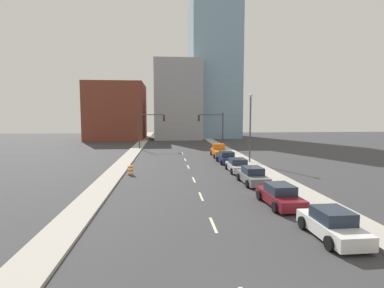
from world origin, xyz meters
The scene contains 21 objects.
sidewalk_left centered at (-8.07, 50.27, 0.09)m, with size 2.11×100.55×0.18m.
sidewalk_right centered at (8.07, 50.27, 0.09)m, with size 2.11×100.55×0.18m.
lane_stripe_at_9m centered at (0.00, 9.36, 0.00)m, with size 0.16×2.40×0.01m, color beige.
lane_stripe_at_15m centered at (0.00, 15.31, 0.00)m, with size 0.16×2.40×0.01m, color beige.
lane_stripe_at_21m centered at (0.00, 21.30, 0.00)m, with size 0.16×2.40×0.01m, color beige.
lane_stripe_at_29m centered at (0.00, 28.56, 0.00)m, with size 0.16×2.40×0.01m, color beige.
lane_stripe_at_34m centered at (0.00, 34.38, 0.00)m, with size 0.16×2.40×0.01m, color beige.
lane_stripe_at_41m centered at (0.00, 41.30, 0.00)m, with size 0.16×2.40×0.01m, color beige.
building_brick_left centered at (-15.20, 72.17, 7.12)m, with size 14.00×16.00×14.23m.
building_office_center centered at (0.49, 76.17, 10.04)m, with size 12.00×20.00×20.08m.
building_glass_right centered at (10.92, 80.17, 19.70)m, with size 13.00×20.00×39.40m.
traffic_signal_left centered at (-6.14, 47.66, 4.34)m, with size 4.75×0.35×6.68m.
traffic_signal_right centered at (6.50, 47.66, 4.34)m, with size 4.75×0.35×6.68m.
traffic_barrel centered at (-6.33, 24.16, 0.47)m, with size 0.56×0.56×0.95m.
street_lamp centered at (8.09, 30.60, 5.13)m, with size 0.44×0.44×8.91m.
sedan_white centered at (5.65, 7.04, 0.68)m, with size 2.09×4.28×1.49m.
sedan_maroon centered at (5.11, 12.60, 0.68)m, with size 2.22×4.71×1.48m.
sedan_gray centered at (5.14, 19.19, 0.70)m, with size 2.13×4.75×1.53m.
sedan_silver centered at (5.19, 25.03, 0.66)m, with size 2.22×4.75×1.44m.
sedan_navy centered at (5.16, 31.08, 0.68)m, with size 2.23×4.80×1.49m.
pickup_truck_orange centered at (5.32, 37.45, 0.75)m, with size 2.32×5.80×1.84m.
Camera 1 is at (-2.59, -6.80, 6.13)m, focal length 28.00 mm.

